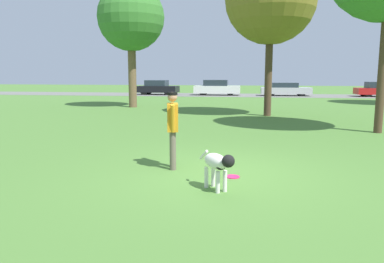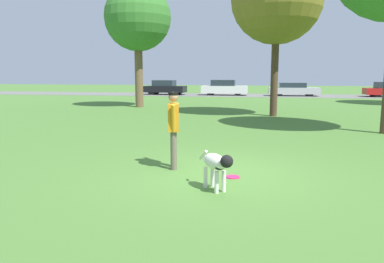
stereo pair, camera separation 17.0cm
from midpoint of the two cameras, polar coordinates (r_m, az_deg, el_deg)
ground_plane at (r=7.60m, az=2.72°, el=-6.29°), size 120.00×120.00×0.00m
far_road_strip at (r=35.76m, az=8.10°, el=5.49°), size 120.00×6.00×0.01m
person at (r=7.78m, az=-3.61°, el=1.21°), size 0.32×0.72×1.61m
dog at (r=6.35m, az=3.18°, el=-4.90°), size 0.72×0.82×0.68m
frisbee at (r=7.31m, az=5.52°, el=-6.86°), size 0.28×0.28×0.02m
tree_far_left at (r=23.06m, az=-9.51°, el=16.69°), size 3.91×3.91×7.21m
parked_car_black at (r=36.62m, az=-5.40°, el=6.68°), size 3.99×1.93×1.40m
parked_car_white at (r=35.52m, az=3.66°, el=6.65°), size 4.26×1.66×1.44m
parked_car_silver at (r=35.47m, az=13.92°, el=6.26°), size 4.55×1.90×1.20m
parked_car_red at (r=37.06m, az=26.73°, el=5.74°), size 4.36×1.91×1.31m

